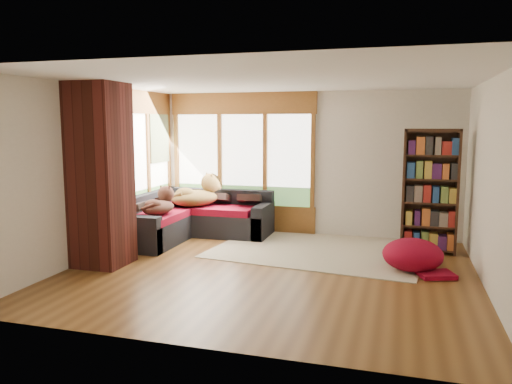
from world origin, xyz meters
The scene contains 17 objects.
floor centered at (0.00, 0.00, 0.00)m, with size 5.50×5.50×0.00m, color brown.
ceiling centered at (0.00, 0.00, 2.60)m, with size 5.50×5.50×0.00m, color white.
wall_back centered at (0.00, 2.50, 1.30)m, with size 5.50×0.04×2.60m, color silver.
wall_front centered at (0.00, -2.50, 1.30)m, with size 5.50×0.04×2.60m, color silver.
wall_left centered at (-2.75, 0.00, 1.30)m, with size 0.04×5.00×2.60m, color silver.
wall_right centered at (2.75, 0.00, 1.30)m, with size 0.04×5.00×2.60m, color silver.
windows_back centered at (-1.20, 2.47, 1.35)m, with size 2.82×0.10×1.90m.
windows_left centered at (-2.72, 1.20, 1.35)m, with size 0.10×2.62×1.90m.
roller_blind centered at (-2.69, 2.03, 1.75)m, with size 0.03×0.72×0.90m, color #6B7B54.
brick_chimney centered at (-2.40, -0.35, 1.30)m, with size 0.70×0.70×2.60m, color #471914.
sectional_sofa centered at (-1.95, 1.70, 0.30)m, with size 2.20×2.20×0.80m.
area_rug centered at (0.47, 1.39, 0.01)m, with size 3.25×2.49×0.01m, color white.
bookshelf centered at (2.14, 1.68, 0.98)m, with size 0.84×0.28×1.95m.
pouf centered at (1.90, 0.59, 0.23)m, with size 0.82×0.82×0.45m, color maroon.
dog_tan centered at (-1.83, 1.84, 0.80)m, with size 1.01×1.04×0.51m.
dog_brindle centered at (-2.13, 0.90, 0.73)m, with size 0.50×0.75×0.40m.
throw_pillows centered at (-1.86, 1.75, 0.76)m, with size 1.98×1.68×0.45m.
Camera 1 is at (1.71, -6.48, 2.03)m, focal length 35.00 mm.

